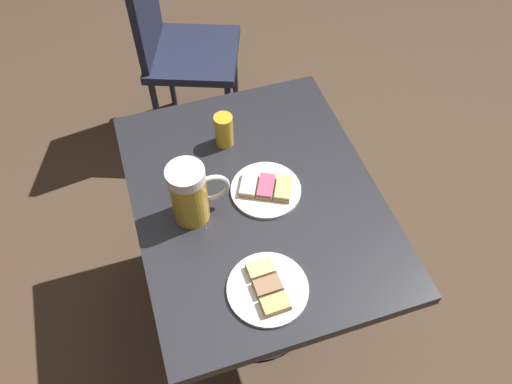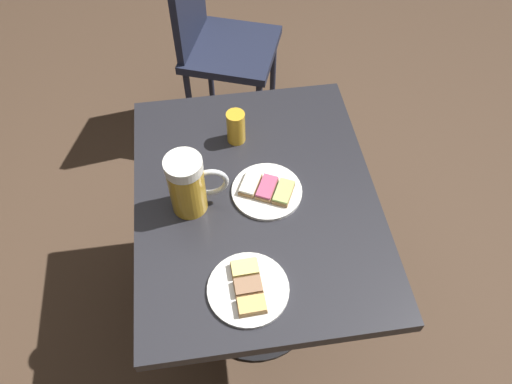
{
  "view_description": "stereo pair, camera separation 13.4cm",
  "coord_description": "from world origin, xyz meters",
  "px_view_note": "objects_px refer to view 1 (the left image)",
  "views": [
    {
      "loc": [
        0.77,
        -0.25,
        1.81
      ],
      "look_at": [
        0.0,
        0.0,
        0.73
      ],
      "focal_mm": 35.01,
      "sensor_mm": 36.0,
      "label": 1
    },
    {
      "loc": [
        0.8,
        -0.12,
        1.81
      ],
      "look_at": [
        0.0,
        0.0,
        0.73
      ],
      "focal_mm": 35.01,
      "sensor_mm": 36.0,
      "label": 2
    }
  ],
  "objects_px": {
    "plate_near": "(266,189)",
    "cafe_chair": "(175,41)",
    "plate_far": "(268,288)",
    "beer_mug": "(190,193)",
    "beer_glass_small": "(224,130)"
  },
  "relations": [
    {
      "from": "plate_near",
      "to": "cafe_chair",
      "type": "bearing_deg",
      "value": -176.52
    },
    {
      "from": "plate_far",
      "to": "beer_mug",
      "type": "bearing_deg",
      "value": -156.53
    },
    {
      "from": "beer_glass_small",
      "to": "cafe_chair",
      "type": "height_order",
      "value": "cafe_chair"
    },
    {
      "from": "plate_near",
      "to": "beer_mug",
      "type": "bearing_deg",
      "value": -85.98
    },
    {
      "from": "plate_near",
      "to": "plate_far",
      "type": "distance_m",
      "value": 0.3
    },
    {
      "from": "beer_glass_small",
      "to": "cafe_chair",
      "type": "xyz_separation_m",
      "value": [
        -0.8,
        -0.0,
        -0.25
      ]
    },
    {
      "from": "plate_near",
      "to": "plate_far",
      "type": "height_order",
      "value": "same"
    },
    {
      "from": "plate_near",
      "to": "cafe_chair",
      "type": "height_order",
      "value": "cafe_chair"
    },
    {
      "from": "beer_glass_small",
      "to": "plate_near",
      "type": "bearing_deg",
      "value": 15.73
    },
    {
      "from": "plate_near",
      "to": "beer_mug",
      "type": "xyz_separation_m",
      "value": [
        0.01,
        -0.21,
        0.08
      ]
    },
    {
      "from": "cafe_chair",
      "to": "plate_far",
      "type": "bearing_deg",
      "value": 19.42
    },
    {
      "from": "beer_glass_small",
      "to": "plate_far",
      "type": "bearing_deg",
      "value": -3.61
    },
    {
      "from": "plate_near",
      "to": "beer_glass_small",
      "type": "xyz_separation_m",
      "value": [
        -0.21,
        -0.06,
        0.04
      ]
    },
    {
      "from": "beer_mug",
      "to": "beer_glass_small",
      "type": "distance_m",
      "value": 0.27
    },
    {
      "from": "cafe_chair",
      "to": "beer_glass_small",
      "type": "bearing_deg",
      "value": 20.86
    }
  ]
}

